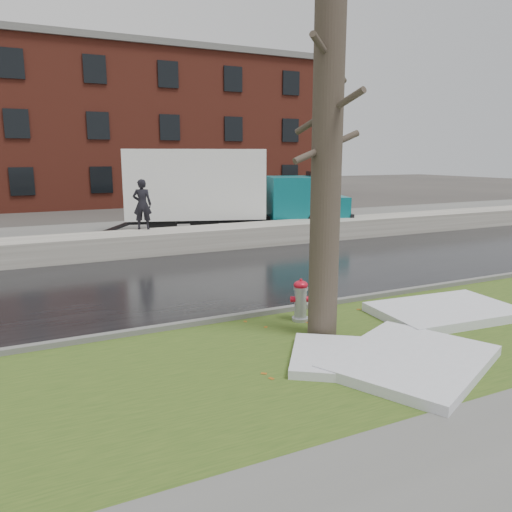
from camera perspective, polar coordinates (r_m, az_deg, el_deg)
name	(u,v)px	position (r m, az deg, el deg)	size (l,w,h in m)	color
ground	(319,326)	(9.86, 7.16, -7.96)	(120.00, 120.00, 0.00)	#47423D
verge	(358,347)	(8.90, 11.61, -10.15)	(60.00, 4.50, 0.04)	#304A18
road	(229,276)	(13.68, -3.14, -2.30)	(60.00, 7.00, 0.03)	black
parking_lot	(151,233)	(21.63, -11.92, 2.56)	(60.00, 9.00, 0.03)	slate
curb	(293,309)	(10.64, 4.23, -6.04)	(60.00, 0.15, 0.14)	slate
snowbank	(182,240)	(17.48, -8.51, 1.81)	(60.00, 1.60, 0.75)	#BBB6AB
brick_building	(116,131)	(38.47, -15.67, 13.61)	(26.00, 12.00, 10.00)	maroon
bg_tree_right	(325,154)	(38.15, 7.87, 11.43)	(1.40, 1.62, 6.50)	brown
fire_hydrant	(301,298)	(9.90, 5.12, -4.85)	(0.42, 0.40, 0.85)	#9C9EA3
tree	(327,151)	(8.71, 8.10, 11.80)	(1.36, 1.61, 6.54)	brown
box_truck	(222,190)	(20.78, -3.85, 7.53)	(10.53, 5.03, 3.51)	black
worker	(142,204)	(17.59, -12.87, 5.78)	(0.63, 0.41, 1.73)	black
snow_patch_near	(411,360)	(8.32, 17.32, -11.27)	(2.60, 2.00, 0.16)	silver
snow_patch_far	(362,358)	(8.22, 12.03, -11.36)	(2.20, 1.60, 0.14)	silver
snow_patch_side	(445,311)	(10.98, 20.78, -5.90)	(2.80, 1.80, 0.18)	silver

